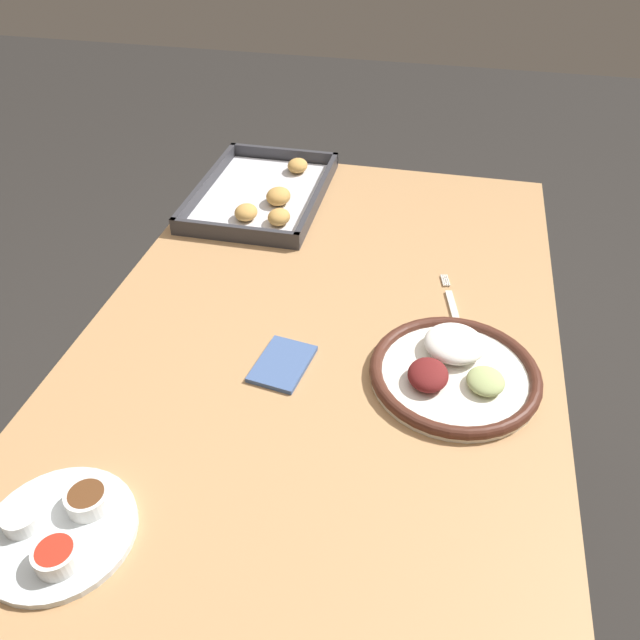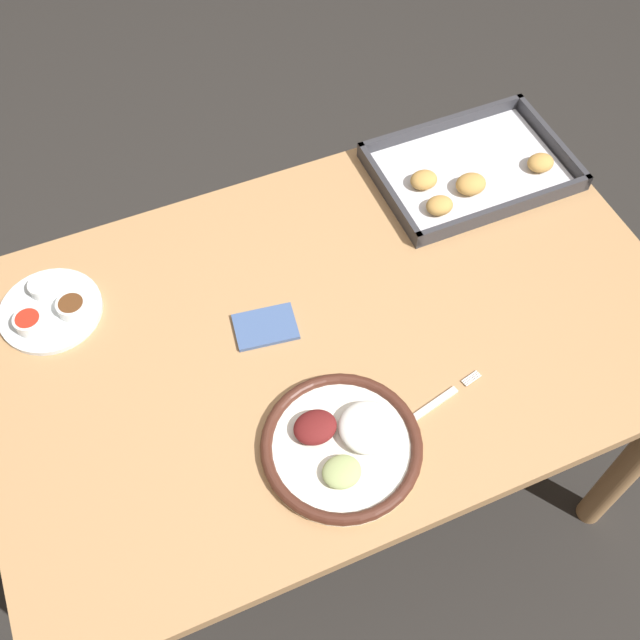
{
  "view_description": "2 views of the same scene",
  "coord_description": "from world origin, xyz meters",
  "px_view_note": "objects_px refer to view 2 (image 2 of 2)",
  "views": [
    {
      "loc": [
        -0.8,
        -0.17,
        1.42
      ],
      "look_at": [
        -0.03,
        0.0,
        0.78
      ],
      "focal_mm": 35.0,
      "sensor_mm": 36.0,
      "label": 1
    },
    {
      "loc": [
        -0.31,
        -0.67,
        1.87
      ],
      "look_at": [
        -0.03,
        0.0,
        0.78
      ],
      "focal_mm": 42.0,
      "sensor_mm": 36.0,
      "label": 2
    }
  ],
  "objects_px": {
    "dinner_plate": "(343,444)",
    "fork": "(429,408)",
    "baking_tray": "(471,172)",
    "napkin": "(265,327)",
    "saucer_plate": "(50,309)"
  },
  "relations": [
    {
      "from": "fork",
      "to": "baking_tray",
      "type": "height_order",
      "value": "baking_tray"
    },
    {
      "from": "fork",
      "to": "napkin",
      "type": "bearing_deg",
      "value": 114.07
    },
    {
      "from": "dinner_plate",
      "to": "fork",
      "type": "bearing_deg",
      "value": 2.62
    },
    {
      "from": "fork",
      "to": "baking_tray",
      "type": "xyz_separation_m",
      "value": [
        0.33,
        0.44,
        0.01
      ]
    },
    {
      "from": "fork",
      "to": "saucer_plate",
      "type": "xyz_separation_m",
      "value": [
        -0.54,
        0.44,
        0.01
      ]
    },
    {
      "from": "fork",
      "to": "baking_tray",
      "type": "distance_m",
      "value": 0.55
    },
    {
      "from": "saucer_plate",
      "to": "baking_tray",
      "type": "distance_m",
      "value": 0.87
    },
    {
      "from": "fork",
      "to": "napkin",
      "type": "relative_size",
      "value": 1.68
    },
    {
      "from": "baking_tray",
      "to": "napkin",
      "type": "bearing_deg",
      "value": -160.61
    },
    {
      "from": "dinner_plate",
      "to": "baking_tray",
      "type": "height_order",
      "value": "dinner_plate"
    },
    {
      "from": "dinner_plate",
      "to": "napkin",
      "type": "height_order",
      "value": "dinner_plate"
    },
    {
      "from": "napkin",
      "to": "dinner_plate",
      "type": "bearing_deg",
      "value": -82.7
    },
    {
      "from": "saucer_plate",
      "to": "baking_tray",
      "type": "relative_size",
      "value": 0.47
    },
    {
      "from": "fork",
      "to": "saucer_plate",
      "type": "height_order",
      "value": "saucer_plate"
    },
    {
      "from": "dinner_plate",
      "to": "napkin",
      "type": "bearing_deg",
      "value": 97.3
    }
  ]
}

